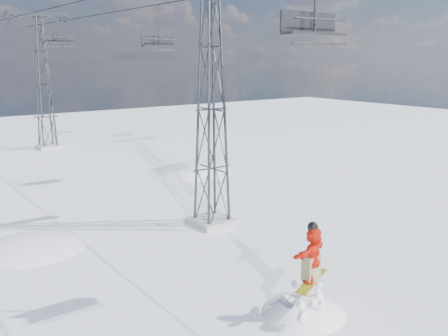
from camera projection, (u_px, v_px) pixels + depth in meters
The scene contains 8 objects.
ground at pixel (326, 291), 17.06m from camera, with size 120.00×120.00×0.00m, color white.
snow_terrain at pixel (30, 325), 33.14m from camera, with size 39.00×37.00×22.00m.
lift_tower_near at pixel (211, 110), 22.63m from camera, with size 5.20×1.80×11.43m.
lift_tower_far at pixel (44, 85), 42.32m from camera, with size 5.20×1.80×11.43m.
haul_cables at pixel (104, 6), 30.51m from camera, with size 4.46×51.00×0.06m.
lift_chair_near at pixel (313, 25), 14.16m from camera, with size 2.17×0.62×2.69m.
lift_chair_mid at pixel (159, 42), 30.05m from camera, with size 2.18×0.63×2.70m.
lift_chair_far at pixel (58, 39), 31.43m from camera, with size 1.97×0.57×2.44m.
Camera 1 is at (-12.12, -10.63, 7.84)m, focal length 40.00 mm.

